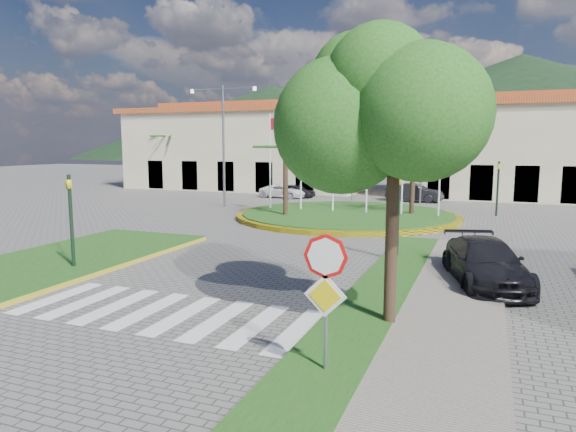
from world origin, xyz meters
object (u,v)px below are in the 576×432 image
(deciduous_tree, at_px, (395,97))
(car_dark_a, at_px, (297,191))
(roundabout_island, at_px, (347,215))
(white_van, at_px, (283,191))
(stop_sign, at_px, (326,282))
(car_side_right, at_px, (485,263))
(car_dark_b, at_px, (414,193))

(deciduous_tree, xyz_separation_m, car_dark_a, (-12.20, 26.74, -4.65))
(roundabout_island, bearing_deg, white_van, 129.88)
(stop_sign, relative_size, car_side_right, 0.57)
(white_van, bearing_deg, stop_sign, -150.82)
(car_dark_b, distance_m, car_side_right, 22.80)
(stop_sign, height_order, car_dark_a, stop_sign)
(car_dark_a, height_order, car_side_right, car_side_right)
(roundabout_island, relative_size, car_dark_b, 3.13)
(car_dark_b, xyz_separation_m, car_side_right, (5.04, -22.23, 0.01))
(car_side_right, bearing_deg, roundabout_island, 105.81)
(stop_sign, distance_m, car_side_right, 8.24)
(car_side_right, bearing_deg, car_dark_b, 87.21)
(white_van, height_order, car_side_right, car_side_right)
(car_dark_b, bearing_deg, roundabout_island, 171.95)
(deciduous_tree, bearing_deg, white_van, 116.62)
(car_dark_a, xyz_separation_m, car_dark_b, (9.16, 0.20, 0.14))
(deciduous_tree, bearing_deg, car_dark_b, 96.44)
(car_side_right, bearing_deg, stop_sign, -124.12)
(stop_sign, relative_size, deciduous_tree, 0.39)
(roundabout_island, relative_size, deciduous_tree, 1.87)
(roundabout_island, distance_m, car_dark_b, 10.25)
(white_van, bearing_deg, car_side_right, -138.80)
(car_dark_b, bearing_deg, stop_sign, -169.51)
(stop_sign, bearing_deg, white_van, 113.18)
(white_van, distance_m, car_dark_a, 1.10)
(roundabout_island, bearing_deg, car_dark_a, 124.54)
(car_dark_b, bearing_deg, car_dark_a, 97.08)
(car_dark_a, bearing_deg, white_van, 141.94)
(roundabout_island, xyz_separation_m, car_side_right, (7.50, -12.30, 0.50))
(roundabout_island, xyz_separation_m, white_van, (-7.55, 9.04, 0.35))
(stop_sign, bearing_deg, car_side_right, 71.44)
(car_dark_b, bearing_deg, white_van, 100.97)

